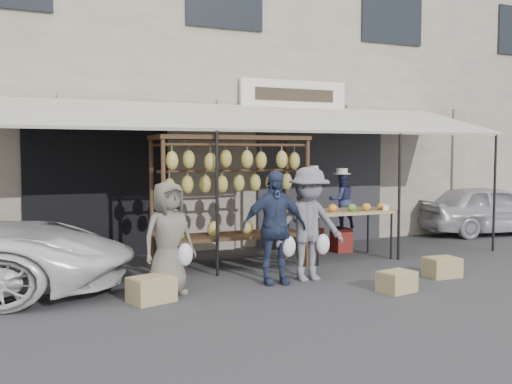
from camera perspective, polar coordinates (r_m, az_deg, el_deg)
ground_plane at (r=8.52m, az=5.20°, el=-9.33°), size 90.00×90.00×0.00m
shophouse at (r=14.43m, az=-7.35°, el=10.68°), size 24.00×6.15×7.30m
awning at (r=10.37m, az=-0.75°, el=7.38°), size 10.00×2.35×2.92m
banana_rack at (r=9.53m, az=-2.47°, el=1.63°), size 2.60×0.90×2.24m
produce_table at (r=10.55m, az=8.96°, el=-2.00°), size 1.70×0.90×1.04m
vendor_left at (r=11.14m, az=5.66°, el=-0.70°), size 0.48×0.39×1.15m
vendor_right at (r=11.30m, az=8.55°, el=-0.82°), size 0.57×0.46×1.10m
customer_left at (r=7.92m, az=-8.76°, el=-4.59°), size 0.87×0.69×1.57m
customer_mid at (r=8.49m, az=1.81°, el=-3.54°), size 1.04×0.55×1.69m
customer_right at (r=8.73m, az=5.32°, el=-3.21°), size 1.15×0.70×1.73m
stool_left at (r=11.23m, az=5.64°, el=-4.83°), size 0.35×0.35×0.48m
stool_right at (r=11.40m, az=8.51°, el=-4.76°), size 0.37×0.37×0.47m
crate_near_a at (r=8.33m, az=13.89°, el=-8.71°), size 0.55×0.46×0.29m
crate_near_b at (r=9.50m, az=18.10°, el=-7.17°), size 0.53×0.41×0.30m
crate_far at (r=7.70m, az=-10.42°, el=-9.56°), size 0.65×0.56×0.33m
sedan at (r=14.72m, az=22.28°, el=-1.62°), size 3.69×1.97×1.19m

